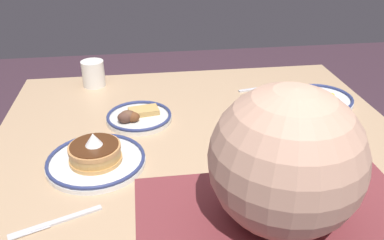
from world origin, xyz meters
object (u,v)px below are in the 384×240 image
at_px(coffee_mug, 93,73).
at_px(fork_near, 260,88).
at_px(plate_center_pancakes, 96,158).
at_px(plate_near_main, 138,117).
at_px(plate_far_side, 264,121).
at_px(butter_knife, 57,222).
at_px(plate_far_companion, 320,99).
at_px(cell_phone, 248,169).

relative_size(coffee_mug, fork_near, 0.61).
xyz_separation_m(plate_center_pancakes, coffee_mug, (0.05, -0.57, 0.03)).
height_order(plate_near_main, plate_center_pancakes, plate_center_pancakes).
distance_m(coffee_mug, fork_near, 0.66).
height_order(plate_far_side, butter_knife, plate_far_side).
bearing_deg(plate_far_side, plate_far_companion, -151.04).
xyz_separation_m(plate_near_main, plate_far_companion, (-0.66, -0.06, -0.00)).
height_order(plate_center_pancakes, cell_phone, plate_center_pancakes).
bearing_deg(plate_far_companion, plate_far_side, 28.96).
distance_m(plate_far_side, butter_knife, 0.72).
distance_m(plate_center_pancakes, cell_phone, 0.42).
xyz_separation_m(plate_far_companion, butter_knife, (0.86, 0.53, -0.01)).
bearing_deg(plate_far_companion, coffee_mug, -17.90).
height_order(coffee_mug, butter_knife, coffee_mug).
bearing_deg(fork_near, cell_phone, 70.35).
height_order(plate_center_pancakes, plate_far_companion, plate_center_pancakes).
height_order(plate_far_companion, cell_phone, plate_far_companion).
height_order(plate_far_companion, butter_knife, plate_far_companion).
bearing_deg(plate_center_pancakes, butter_knife, 71.82).
bearing_deg(cell_phone, plate_far_side, -145.82).
xyz_separation_m(plate_center_pancakes, fork_near, (-0.60, -0.44, -0.02)).
height_order(plate_far_side, cell_phone, plate_far_side).
bearing_deg(plate_far_side, plate_center_pancakes, 16.85).
bearing_deg(plate_far_companion, fork_near, -37.69).
bearing_deg(plate_far_side, butter_knife, 32.55).
distance_m(plate_near_main, fork_near, 0.52).
xyz_separation_m(plate_near_main, butter_knife, (0.19, 0.47, -0.01)).
bearing_deg(butter_knife, fork_near, -135.16).
xyz_separation_m(plate_near_main, plate_center_pancakes, (0.12, 0.24, 0.01)).
xyz_separation_m(plate_far_side, fork_near, (-0.07, -0.28, -0.01)).
bearing_deg(plate_center_pancakes, plate_far_side, -163.15).
distance_m(plate_center_pancakes, butter_knife, 0.24).
relative_size(plate_center_pancakes, plate_far_side, 1.11).
height_order(plate_near_main, coffee_mug, coffee_mug).
bearing_deg(fork_near, butter_knife, 44.84).
bearing_deg(plate_center_pancakes, cell_phone, 168.72).
relative_size(plate_far_companion, plate_far_side, 0.95).
height_order(plate_center_pancakes, butter_knife, plate_center_pancakes).
distance_m(plate_far_companion, coffee_mug, 0.87).
distance_m(plate_center_pancakes, coffee_mug, 0.57).
bearing_deg(butter_knife, coffee_mug, -91.85).
bearing_deg(plate_near_main, plate_center_pancakes, 63.88).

